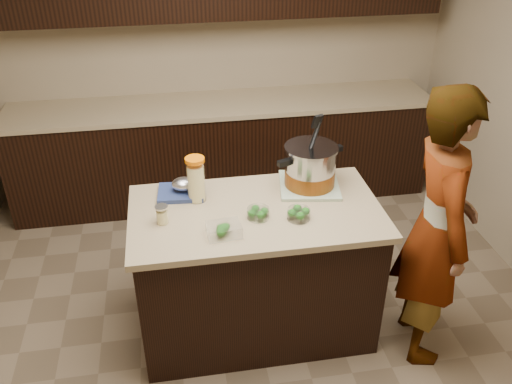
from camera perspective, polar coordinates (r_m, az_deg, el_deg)
ground_plane at (r=3.70m, az=-0.00°, el=-13.69°), size 4.00×4.00×0.00m
room_shell at (r=2.77m, az=-0.00°, el=12.41°), size 4.04×4.04×2.72m
back_cabinets at (r=4.66m, az=-3.64°, el=10.06°), size 3.60×0.63×2.33m
island at (r=3.39m, az=-0.00°, el=-8.25°), size 1.46×0.81×0.90m
dish_towel at (r=3.37m, az=5.62°, el=0.72°), size 0.41×0.41×0.02m
stock_pot at (r=3.31m, az=5.72°, el=2.48°), size 0.44×0.41×0.46m
lemonade_pitcher at (r=3.18m, az=-6.33°, el=1.17°), size 0.13×0.13×0.27m
mason_jar at (r=3.03m, az=-9.87°, el=-2.40°), size 0.09×0.09×0.12m
broccoli_tub_left at (r=3.05m, az=0.22°, el=-2.28°), size 0.13×0.13×0.06m
broccoli_tub_right at (r=3.05m, az=4.51°, el=-2.37°), size 0.16×0.16×0.06m
broccoli_tub_rect at (r=2.91m, az=-3.40°, el=-4.05°), size 0.19×0.15×0.07m
blue_tray at (r=3.29m, az=-7.81°, el=0.29°), size 0.29×0.24×0.10m
person at (r=3.21m, az=18.52°, el=-3.76°), size 0.50×0.68×1.71m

